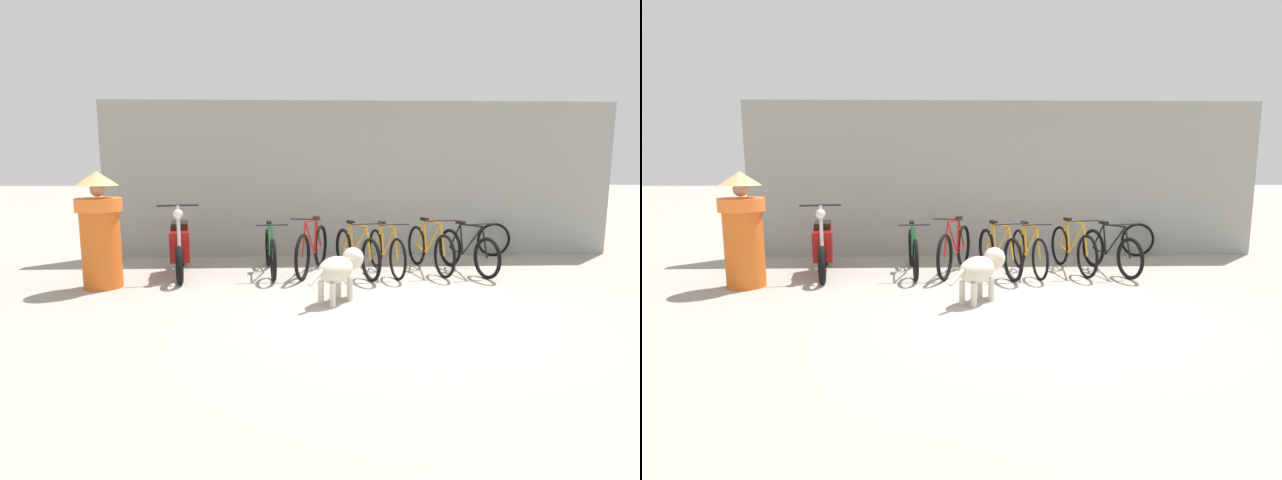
% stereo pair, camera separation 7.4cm
% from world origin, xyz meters
% --- Properties ---
extents(ground_plane, '(60.00, 60.00, 0.00)m').
position_xyz_m(ground_plane, '(0.00, 0.00, 0.00)').
color(ground_plane, '#9E998E').
extents(shop_wall_back, '(9.21, 0.20, 2.78)m').
position_xyz_m(shop_wall_back, '(0.00, 3.36, 1.39)').
color(shop_wall_back, gray).
rests_on(shop_wall_back, ground).
extents(bicycle_0, '(0.46, 1.71, 0.81)m').
position_xyz_m(bicycle_0, '(-1.56, 1.88, 0.33)').
color(bicycle_0, black).
rests_on(bicycle_0, ground).
extents(bicycle_1, '(0.61, 1.65, 0.89)m').
position_xyz_m(bicycle_1, '(-0.92, 1.86, 0.36)').
color(bicycle_1, black).
rests_on(bicycle_1, ground).
extents(bicycle_2, '(0.60, 1.64, 0.83)m').
position_xyz_m(bicycle_2, '(-0.24, 1.77, 0.34)').
color(bicycle_2, black).
rests_on(bicycle_2, ground).
extents(bicycle_3, '(0.46, 1.57, 0.82)m').
position_xyz_m(bicycle_3, '(0.23, 1.81, 0.34)').
color(bicycle_3, black).
rests_on(bicycle_3, ground).
extents(bicycle_4, '(0.47, 1.64, 0.86)m').
position_xyz_m(bicycle_4, '(0.94, 1.94, 0.35)').
color(bicycle_4, black).
rests_on(bicycle_4, ground).
extents(bicycle_5, '(0.57, 1.55, 0.81)m').
position_xyz_m(bicycle_5, '(1.51, 1.83, 0.33)').
color(bicycle_5, black).
rests_on(bicycle_5, ground).
extents(motorcycle, '(0.60, 1.85, 1.11)m').
position_xyz_m(motorcycle, '(-2.94, 1.84, 0.44)').
color(motorcycle, black).
rests_on(motorcycle, ground).
extents(stray_dog, '(0.79, 0.86, 0.64)m').
position_xyz_m(stray_dog, '(-0.61, 0.27, 0.42)').
color(stray_dog, beige).
rests_on(stray_dog, ground).
extents(person_in_robes, '(0.85, 0.85, 1.59)m').
position_xyz_m(person_in_robes, '(-3.82, 1.08, 0.81)').
color(person_in_robes, orange).
rests_on(person_in_robes, ground).
extents(spare_tire_left, '(0.61, 0.05, 0.61)m').
position_xyz_m(spare_tire_left, '(2.43, 3.12, 0.31)').
color(spare_tire_left, black).
rests_on(spare_tire_left, ground).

